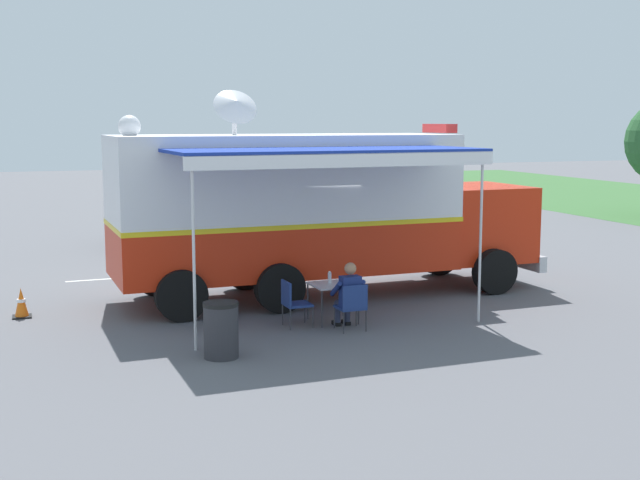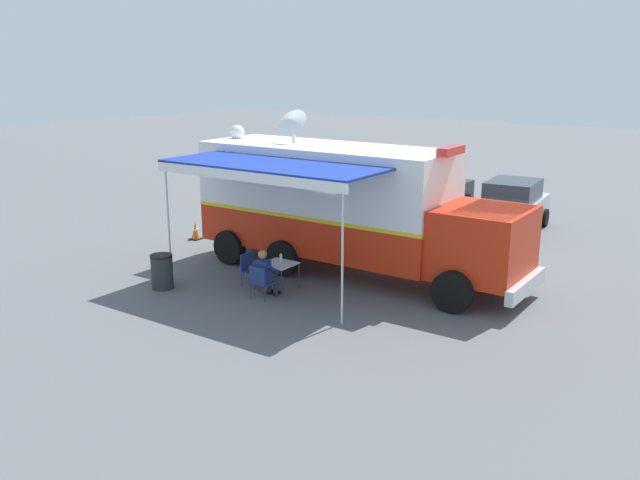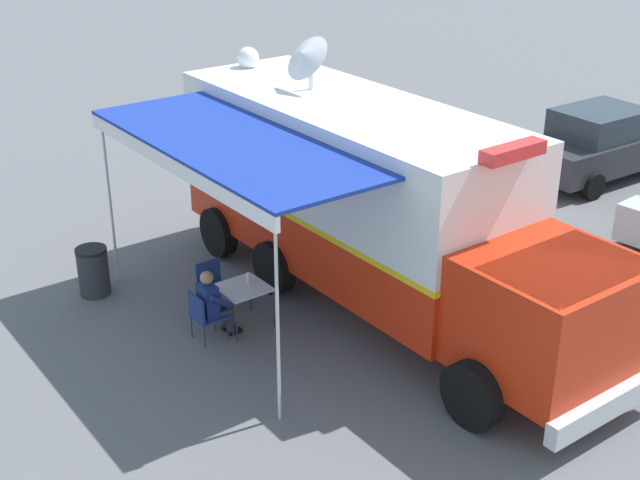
% 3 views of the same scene
% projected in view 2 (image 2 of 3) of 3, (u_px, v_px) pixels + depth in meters
% --- Properties ---
extents(ground_plane, '(100.00, 100.00, 0.00)m').
position_uv_depth(ground_plane, '(325.00, 267.00, 19.26)').
color(ground_plane, '#5B5B60').
extents(lot_stripe, '(0.28, 4.80, 0.01)m').
position_uv_depth(lot_stripe, '(339.00, 233.00, 23.18)').
color(lot_stripe, silver).
rests_on(lot_stripe, ground).
extents(command_truck, '(5.12, 9.57, 4.53)m').
position_uv_depth(command_truck, '(347.00, 204.00, 18.32)').
color(command_truck, red).
rests_on(command_truck, ground).
extents(folding_table, '(0.83, 0.83, 0.73)m').
position_uv_depth(folding_table, '(279.00, 265.00, 17.14)').
color(folding_table, silver).
rests_on(folding_table, ground).
extents(water_bottle, '(0.07, 0.07, 0.22)m').
position_uv_depth(water_bottle, '(281.00, 258.00, 17.21)').
color(water_bottle, silver).
rests_on(water_bottle, folding_table).
extents(folding_chair_at_table, '(0.50, 0.50, 0.87)m').
position_uv_depth(folding_chair_at_table, '(260.00, 280.00, 16.52)').
color(folding_chair_at_table, navy).
rests_on(folding_chair_at_table, ground).
extents(folding_chair_beside_table, '(0.50, 0.50, 0.87)m').
position_uv_depth(folding_chair_beside_table, '(250.00, 267.00, 17.56)').
color(folding_chair_beside_table, navy).
rests_on(folding_chair_beside_table, ground).
extents(seated_responder, '(0.67, 0.56, 1.25)m').
position_uv_depth(seated_responder, '(265.00, 273.00, 16.63)').
color(seated_responder, navy).
rests_on(seated_responder, ground).
extents(trash_bin, '(0.57, 0.57, 0.91)m').
position_uv_depth(trash_bin, '(162.00, 272.00, 17.36)').
color(trash_bin, '#2D2D33').
rests_on(trash_bin, ground).
extents(traffic_cone, '(0.36, 0.36, 0.58)m').
position_uv_depth(traffic_cone, '(195.00, 231.00, 22.28)').
color(traffic_cone, black).
rests_on(traffic_cone, ground).
extents(car_behind_truck, '(4.20, 2.03, 1.76)m').
position_uv_depth(car_behind_truck, '(430.00, 190.00, 26.24)').
color(car_behind_truck, '#2D2D33').
rests_on(car_behind_truck, ground).
extents(car_far_corner, '(4.38, 2.38, 1.76)m').
position_uv_depth(car_far_corner, '(511.00, 206.00, 23.27)').
color(car_far_corner, '#B2B5BA').
rests_on(car_far_corner, ground).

